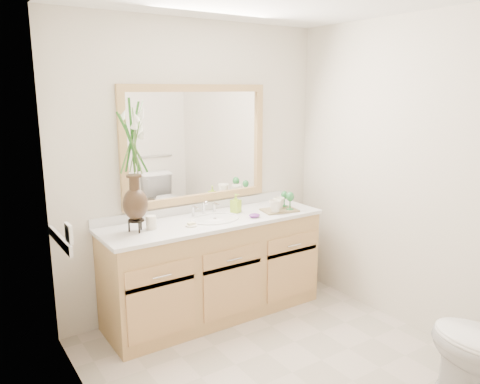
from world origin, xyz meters
TOP-DOWN VIEW (x-y plane):
  - floor at (0.00, 0.00)m, footprint 2.60×2.60m
  - wall_back at (0.00, 1.30)m, footprint 2.40×0.02m
  - wall_left at (-1.20, 0.00)m, footprint 0.02×2.60m
  - wall_right at (1.20, 0.00)m, footprint 0.02×2.60m
  - vanity at (0.00, 1.01)m, footprint 1.80×0.55m
  - counter at (0.00, 1.01)m, footprint 1.84×0.57m
  - sink at (0.00, 1.00)m, footprint 0.38×0.34m
  - mirror at (0.00, 1.28)m, footprint 1.32×0.04m
  - switch_plate at (-1.19, 0.76)m, footprint 0.02×0.12m
  - door at (-0.30, -1.29)m, footprint 0.80×0.03m
  - flower_vase at (-0.65, 1.03)m, footprint 0.21×0.21m
  - tumbler at (-0.53, 1.03)m, footprint 0.08×0.08m
  - soap_dish at (-0.25, 0.93)m, footprint 0.09×0.09m
  - soap_bottle at (0.26, 1.08)m, footprint 0.09×0.09m
  - purple_dish at (0.29, 0.86)m, footprint 0.10×0.08m
  - tray at (0.59, 0.91)m, footprint 0.33×0.25m
  - mug_left at (0.51, 0.86)m, footprint 0.12×0.12m
  - mug_right at (0.61, 0.95)m, footprint 0.12×0.12m
  - goblet_front at (0.66, 0.86)m, footprint 0.07×0.07m
  - goblet_back at (0.70, 0.98)m, footprint 0.06×0.06m

SIDE VIEW (x-z plane):
  - floor at x=0.00m, z-range 0.00..0.00m
  - vanity at x=0.00m, z-range 0.00..0.80m
  - sink at x=0.00m, z-range 0.66..0.89m
  - counter at x=0.00m, z-range 0.80..0.83m
  - tray at x=0.59m, z-range 0.83..0.84m
  - soap_dish at x=-0.25m, z-range 0.82..0.85m
  - purple_dish at x=0.29m, z-range 0.83..0.86m
  - tumbler at x=-0.53m, z-range 0.83..0.93m
  - mug_right at x=0.61m, z-range 0.84..0.94m
  - mug_left at x=0.51m, z-range 0.84..0.95m
  - soap_bottle at x=0.26m, z-range 0.83..0.97m
  - goblet_back at x=0.70m, z-range 0.87..1.00m
  - goblet_front at x=0.66m, z-range 0.87..1.02m
  - switch_plate at x=-1.19m, z-range 0.92..1.04m
  - door at x=-0.30m, z-range 0.00..2.00m
  - wall_back at x=0.00m, z-range 0.00..2.40m
  - wall_left at x=-1.20m, z-range 0.00..2.40m
  - wall_right at x=1.20m, z-range 0.00..2.40m
  - mirror at x=0.00m, z-range 0.92..1.89m
  - flower_vase at x=-0.65m, z-range 0.99..1.86m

